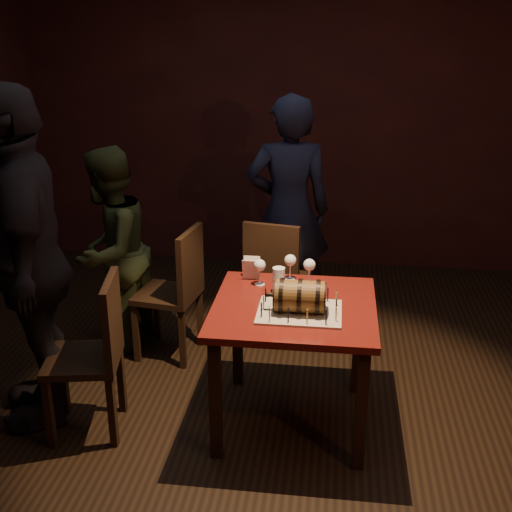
{
  "coord_description": "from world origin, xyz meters",
  "views": [
    {
      "loc": [
        0.37,
        -3.39,
        2.23
      ],
      "look_at": [
        -0.07,
        0.05,
        0.95
      ],
      "focal_mm": 45.0,
      "sensor_mm": 36.0,
      "label": 1
    }
  ],
  "objects_px": {
    "chair_back": "(275,275)",
    "person_left_front": "(29,261)",
    "pint_of_ale": "(279,281)",
    "chair_left_rear": "(178,286)",
    "pub_table": "(294,323)",
    "person_left_rear": "(110,252)",
    "wine_glass_right": "(309,266)",
    "barrel_cake": "(300,296)",
    "wine_glass_mid": "(290,262)",
    "chair_left_front": "(96,348)",
    "person_back": "(288,211)",
    "wine_glass_left": "(260,266)"
  },
  "relations": [
    {
      "from": "chair_back",
      "to": "person_left_front",
      "type": "bearing_deg",
      "value": -139.86
    },
    {
      "from": "pint_of_ale",
      "to": "chair_left_rear",
      "type": "distance_m",
      "value": 0.96
    },
    {
      "from": "pub_table",
      "to": "person_left_rear",
      "type": "xyz_separation_m",
      "value": [
        -1.33,
        0.76,
        0.09
      ]
    },
    {
      "from": "wine_glass_right",
      "to": "person_left_front",
      "type": "relative_size",
      "value": 0.08
    },
    {
      "from": "barrel_cake",
      "to": "wine_glass_mid",
      "type": "height_order",
      "value": "barrel_cake"
    },
    {
      "from": "wine_glass_mid",
      "to": "person_left_rear",
      "type": "bearing_deg",
      "value": 162.86
    },
    {
      "from": "chair_left_front",
      "to": "person_back",
      "type": "xyz_separation_m",
      "value": [
        0.93,
        1.63,
        0.35
      ]
    },
    {
      "from": "wine_glass_mid",
      "to": "chair_left_front",
      "type": "height_order",
      "value": "chair_left_front"
    },
    {
      "from": "pint_of_ale",
      "to": "barrel_cake",
      "type": "bearing_deg",
      "value": -62.67
    },
    {
      "from": "pub_table",
      "to": "wine_glass_mid",
      "type": "bearing_deg",
      "value": 98.15
    },
    {
      "from": "wine_glass_right",
      "to": "person_back",
      "type": "relative_size",
      "value": 0.09
    },
    {
      "from": "wine_glass_mid",
      "to": "chair_back",
      "type": "relative_size",
      "value": 0.17
    },
    {
      "from": "pub_table",
      "to": "chair_left_front",
      "type": "relative_size",
      "value": 0.97
    },
    {
      "from": "barrel_cake",
      "to": "chair_back",
      "type": "bearing_deg",
      "value": 102.37
    },
    {
      "from": "chair_back",
      "to": "chair_left_rear",
      "type": "height_order",
      "value": "same"
    },
    {
      "from": "wine_glass_mid",
      "to": "chair_left_front",
      "type": "bearing_deg",
      "value": -150.59
    },
    {
      "from": "pint_of_ale",
      "to": "chair_back",
      "type": "bearing_deg",
      "value": 96.99
    },
    {
      "from": "wine_glass_left",
      "to": "wine_glass_right",
      "type": "bearing_deg",
      "value": 9.08
    },
    {
      "from": "chair_back",
      "to": "person_left_front",
      "type": "relative_size",
      "value": 0.48
    },
    {
      "from": "pub_table",
      "to": "person_left_front",
      "type": "height_order",
      "value": "person_left_front"
    },
    {
      "from": "chair_back",
      "to": "chair_left_front",
      "type": "height_order",
      "value": "same"
    },
    {
      "from": "pub_table",
      "to": "barrel_cake",
      "type": "distance_m",
      "value": 0.23
    },
    {
      "from": "chair_left_front",
      "to": "person_back",
      "type": "height_order",
      "value": "person_back"
    },
    {
      "from": "chair_left_rear",
      "to": "person_left_front",
      "type": "distance_m",
      "value": 1.11
    },
    {
      "from": "person_back",
      "to": "person_left_rear",
      "type": "relative_size",
      "value": 1.2
    },
    {
      "from": "pint_of_ale",
      "to": "chair_left_front",
      "type": "height_order",
      "value": "chair_left_front"
    },
    {
      "from": "pub_table",
      "to": "chair_back",
      "type": "bearing_deg",
      "value": 101.66
    },
    {
      "from": "chair_left_front",
      "to": "pint_of_ale",
      "type": "bearing_deg",
      "value": 21.31
    },
    {
      "from": "wine_glass_right",
      "to": "chair_left_rear",
      "type": "xyz_separation_m",
      "value": [
        -0.91,
        0.39,
        -0.35
      ]
    },
    {
      "from": "barrel_cake",
      "to": "person_back",
      "type": "xyz_separation_m",
      "value": [
        -0.18,
        1.51,
        0.02
      ]
    },
    {
      "from": "barrel_cake",
      "to": "person_left_rear",
      "type": "bearing_deg",
      "value": 147.78
    },
    {
      "from": "barrel_cake",
      "to": "wine_glass_left",
      "type": "bearing_deg",
      "value": 125.88
    },
    {
      "from": "wine_glass_mid",
      "to": "person_back",
      "type": "xyz_separation_m",
      "value": [
        -0.1,
        1.05,
        0.01
      ]
    },
    {
      "from": "person_back",
      "to": "chair_left_rear",
      "type": "bearing_deg",
      "value": 36.97
    },
    {
      "from": "pub_table",
      "to": "wine_glass_mid",
      "type": "relative_size",
      "value": 5.59
    },
    {
      "from": "chair_back",
      "to": "chair_left_rear",
      "type": "bearing_deg",
      "value": -155.63
    },
    {
      "from": "wine_glass_mid",
      "to": "chair_back",
      "type": "xyz_separation_m",
      "value": [
        -0.15,
        0.62,
        -0.34
      ]
    },
    {
      "from": "pub_table",
      "to": "chair_left_front",
      "type": "height_order",
      "value": "chair_left_front"
    },
    {
      "from": "pub_table",
      "to": "pint_of_ale",
      "type": "xyz_separation_m",
      "value": [
        -0.1,
        0.17,
        0.18
      ]
    },
    {
      "from": "pub_table",
      "to": "wine_glass_left",
      "type": "relative_size",
      "value": 5.59
    },
    {
      "from": "barrel_cake",
      "to": "pint_of_ale",
      "type": "distance_m",
      "value": 0.3
    },
    {
      "from": "pub_table",
      "to": "wine_glass_right",
      "type": "distance_m",
      "value": 0.39
    },
    {
      "from": "pint_of_ale",
      "to": "person_back",
      "type": "xyz_separation_m",
      "value": [
        -0.05,
        1.25,
        0.05
      ]
    },
    {
      "from": "wine_glass_right",
      "to": "person_left_front",
      "type": "distance_m",
      "value": 1.6
    },
    {
      "from": "wine_glass_right",
      "to": "person_left_front",
      "type": "bearing_deg",
      "value": -165.77
    },
    {
      "from": "wine_glass_left",
      "to": "wine_glass_mid",
      "type": "distance_m",
      "value": 0.2
    },
    {
      "from": "chair_left_front",
      "to": "person_left_front",
      "type": "relative_size",
      "value": 0.48
    },
    {
      "from": "wine_glass_mid",
      "to": "pint_of_ale",
      "type": "xyz_separation_m",
      "value": [
        -0.05,
        -0.2,
        -0.04
      ]
    },
    {
      "from": "pint_of_ale",
      "to": "chair_back",
      "type": "distance_m",
      "value": 0.88
    },
    {
      "from": "person_back",
      "to": "chair_left_front",
      "type": "bearing_deg",
      "value": 51.34
    }
  ]
}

